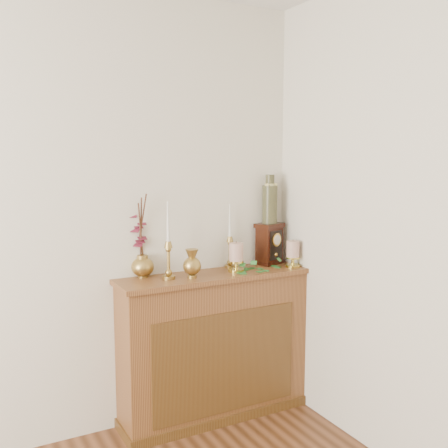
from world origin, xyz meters
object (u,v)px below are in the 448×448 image
candlestick_center (230,247)px  mantel_clock (270,244)px  bud_vase (192,264)px  ginger_jar (139,239)px  candlestick_left (168,254)px  ceramic_vase (270,202)px

candlestick_center → mantel_clock: bearing=-4.0°
bud_vase → mantel_clock: mantel_clock is taller
ginger_jar → mantel_clock: bearing=-3.8°
ginger_jar → candlestick_center: bearing=-3.7°
candlestick_left → ceramic_vase: (0.77, 0.09, 0.27)m
bud_vase → ginger_jar: ginger_jar is taller
mantel_clock → candlestick_left: bearing=167.4°
ginger_jar → ceramic_vase: bearing=-3.6°
mantel_clock → ceramic_vase: bearing=90.0°
ginger_jar → ceramic_vase: ceramic_vase is taller
ginger_jar → mantel_clock: (0.90, -0.06, -0.09)m
bud_vase → candlestick_center: bearing=24.3°
ginger_jar → candlestick_left: bearing=-48.6°
candlestick_left → mantel_clock: bearing=6.4°
ginger_jar → mantel_clock: ginger_jar is taller
candlestick_center → bud_vase: (-0.34, -0.15, -0.05)m
ceramic_vase → mantel_clock: bearing=-71.0°
candlestick_center → ceramic_vase: ceramic_vase is taller
candlestick_left → ginger_jar: (-0.13, 0.15, 0.08)m
candlestick_center → bud_vase: size_ratio=2.40×
candlestick_center → ginger_jar: ginger_jar is taller
candlestick_left → bud_vase: 0.15m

